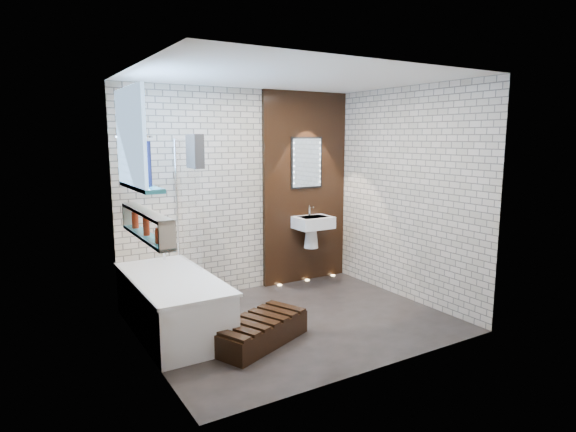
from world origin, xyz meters
TOP-DOWN VIEW (x-y plane):
  - ground at (0.00, 0.00)m, footprint 3.20×3.20m
  - room_shell at (0.00, 0.00)m, footprint 3.24×3.20m
  - walnut_panel at (0.95, 1.27)m, footprint 1.30×0.06m
  - clerestory_window at (-1.57, 0.35)m, footprint 0.18×1.00m
  - display_niche at (-1.53, 0.15)m, footprint 0.14×1.30m
  - bathtub at (-1.22, 0.45)m, footprint 0.79×1.74m
  - bath_screen at (-0.87, 0.89)m, footprint 0.01×0.78m
  - towel at (-0.87, 0.60)m, footprint 0.10×0.27m
  - shower_head at (-1.30, 0.95)m, footprint 0.18×0.18m
  - washbasin at (0.95, 1.07)m, footprint 0.50×0.36m
  - led_mirror at (0.95, 1.23)m, footprint 0.50×0.02m
  - walnut_step at (-0.60, -0.30)m, footprint 1.12×0.82m
  - niche_bottles at (-1.53, 0.14)m, footprint 0.07×0.88m
  - sill_vases at (-1.50, 0.38)m, footprint 0.19×0.45m
  - floor_uplights at (0.95, 1.20)m, footprint 0.96×0.06m

SIDE VIEW (x-z plane):
  - ground at x=0.00m, z-range 0.00..0.00m
  - floor_uplights at x=0.95m, z-range 0.00..0.01m
  - walnut_step at x=-0.60m, z-range 0.00..0.23m
  - bathtub at x=-1.22m, z-range -0.06..0.64m
  - washbasin at x=0.95m, z-range 0.50..1.08m
  - niche_bottles at x=-1.53m, z-range 1.09..1.27m
  - display_niche at x=-1.53m, z-range 1.07..1.33m
  - bath_screen at x=-0.87m, z-range 0.58..1.98m
  - walnut_panel at x=0.95m, z-range 0.00..2.60m
  - room_shell at x=0.00m, z-range 0.00..2.60m
  - led_mirror at x=0.95m, z-range 1.30..2.00m
  - sill_vases at x=-1.50m, z-range 1.47..1.88m
  - towel at x=-0.87m, z-range 1.67..2.03m
  - clerestory_window at x=-1.57m, z-range 1.43..2.37m
  - shower_head at x=-1.30m, z-range 1.99..2.01m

